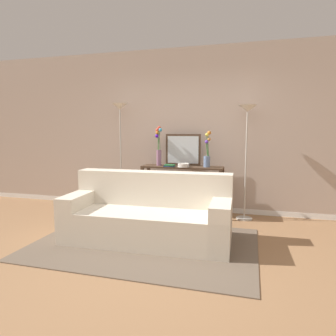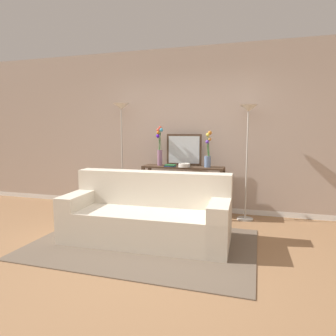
{
  "view_description": "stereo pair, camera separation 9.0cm",
  "coord_description": "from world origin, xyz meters",
  "views": [
    {
      "loc": [
        1.03,
        -3.08,
        1.44
      ],
      "look_at": [
        -0.16,
        1.17,
        0.89
      ],
      "focal_mm": 32.33,
      "sensor_mm": 36.0,
      "label": 1
    },
    {
      "loc": [
        1.12,
        -3.06,
        1.44
      ],
      "look_at": [
        -0.16,
        1.17,
        0.89
      ],
      "focal_mm": 32.33,
      "sensor_mm": 36.0,
      "label": 2
    }
  ],
  "objects": [
    {
      "name": "area_rug",
      "position": [
        -0.25,
        0.39,
        0.01
      ],
      "size": [
        2.77,
        1.88,
        0.01
      ],
      "color": "brown",
      "rests_on": "ground"
    },
    {
      "name": "vase_short_flowers",
      "position": [
        0.32,
        1.84,
        1.06
      ],
      "size": [
        0.12,
        0.12,
        0.59
      ],
      "color": "#6B84AD",
      "rests_on": "console_table"
    },
    {
      "name": "floor_lamp_right",
      "position": [
        0.94,
        1.87,
        1.44
      ],
      "size": [
        0.28,
        0.28,
        1.83
      ],
      "color": "#B7B2A8",
      "rests_on": "ground"
    },
    {
      "name": "vase_tall_flowers",
      "position": [
        -0.51,
        1.86,
        1.13
      ],
      "size": [
        0.12,
        0.11,
        0.67
      ],
      "color": "gray",
      "rests_on": "console_table"
    },
    {
      "name": "couch",
      "position": [
        -0.25,
        0.55,
        0.32
      ],
      "size": [
        2.16,
        0.93,
        0.88
      ],
      "color": "beige",
      "rests_on": "ground"
    },
    {
      "name": "book_row_under_console",
      "position": [
        -0.41,
        1.85,
        0.06
      ],
      "size": [
        0.48,
        0.18,
        0.13
      ],
      "color": "gold",
      "rests_on": "ground"
    },
    {
      "name": "fruit_bowl",
      "position": [
        -0.05,
        1.74,
        0.87
      ],
      "size": [
        0.19,
        0.19,
        0.06
      ],
      "color": "silver",
      "rests_on": "console_table"
    },
    {
      "name": "back_wall",
      "position": [
        0.0,
        2.25,
        1.43
      ],
      "size": [
        12.0,
        0.15,
        2.86
      ],
      "color": "white",
      "rests_on": "ground"
    },
    {
      "name": "floor_lamp_left",
      "position": [
        -1.22,
        1.87,
        1.5
      ],
      "size": [
        0.28,
        0.28,
        1.9
      ],
      "color": "#B7B2A8",
      "rests_on": "ground"
    },
    {
      "name": "ground_plane",
      "position": [
        0.0,
        0.0,
        -0.01
      ],
      "size": [
        16.0,
        16.0,
        0.02
      ],
      "primitive_type": "cube",
      "color": "#936B47"
    },
    {
      "name": "console_table",
      "position": [
        -0.1,
        1.85,
        0.58
      ],
      "size": [
        1.37,
        0.37,
        0.84
      ],
      "color": "#473323",
      "rests_on": "ground"
    },
    {
      "name": "wall_mirror",
      "position": [
        -0.12,
        2.0,
        1.11
      ],
      "size": [
        0.61,
        0.02,
        0.54
      ],
      "color": "#473323",
      "rests_on": "console_table"
    },
    {
      "name": "book_stack",
      "position": [
        -0.29,
        1.74,
        0.85
      ],
      "size": [
        0.18,
        0.14,
        0.04
      ],
      "color": "navy",
      "rests_on": "console_table"
    }
  ]
}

